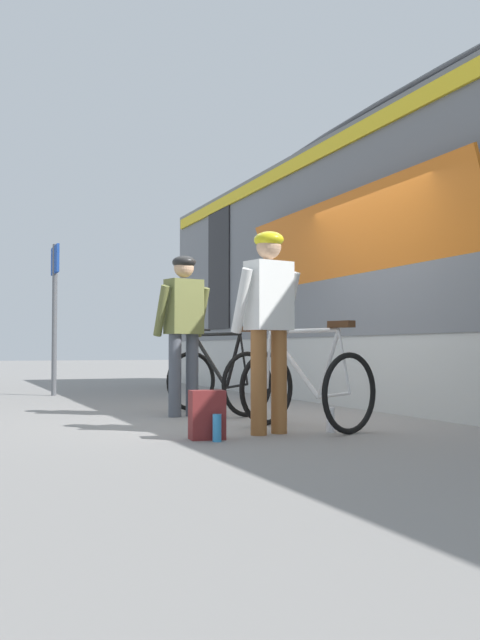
{
  "coord_description": "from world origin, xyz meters",
  "views": [
    {
      "loc": [
        -3.28,
        -7.23,
        0.74
      ],
      "look_at": [
        -0.34,
        0.13,
        1.05
      ],
      "focal_mm": 41.19,
      "sensor_mm": 36.0,
      "label": 1
    }
  ],
  "objects_px": {
    "cyclist_near_in_olive": "(184,320)",
    "bicycle_near_black": "(218,378)",
    "platform_sign_post": "(55,293)",
    "cyclist_far_in_white": "(269,313)",
    "water_bottle_by_the_backpack": "(217,428)",
    "backpack_on_platform": "(207,415)",
    "water_bottle_near_the_bikes": "(330,420)",
    "bicycle_far_white": "(306,386)"
  },
  "relations": [
    {
      "from": "water_bottle_near_the_bikes",
      "to": "backpack_on_platform",
      "type": "bearing_deg",
      "value": -175.6
    },
    {
      "from": "cyclist_far_in_white",
      "to": "backpack_on_platform",
      "type": "bearing_deg",
      "value": -166.89
    },
    {
      "from": "bicycle_far_white",
      "to": "water_bottle_near_the_bikes",
      "type": "distance_m",
      "value": 0.41
    },
    {
      "from": "cyclist_far_in_white",
      "to": "bicycle_far_white",
      "type": "height_order",
      "value": "cyclist_far_in_white"
    },
    {
      "from": "backpack_on_platform",
      "to": "platform_sign_post",
      "type": "distance_m",
      "value": 6.35
    },
    {
      "from": "cyclist_far_in_white",
      "to": "platform_sign_post",
      "type": "relative_size",
      "value": 0.73
    },
    {
      "from": "cyclist_near_in_olive",
      "to": "cyclist_far_in_white",
      "type": "relative_size",
      "value": 1.0
    },
    {
      "from": "cyclist_far_in_white",
      "to": "platform_sign_post",
      "type": "bearing_deg",
      "value": 99.61
    },
    {
      "from": "cyclist_near_in_olive",
      "to": "bicycle_near_black",
      "type": "height_order",
      "value": "cyclist_near_in_olive"
    },
    {
      "from": "bicycle_near_black",
      "to": "platform_sign_post",
      "type": "bearing_deg",
      "value": 107.96
    },
    {
      "from": "bicycle_near_black",
      "to": "water_bottle_near_the_bikes",
      "type": "bearing_deg",
      "value": -81.85
    },
    {
      "from": "water_bottle_by_the_backpack",
      "to": "platform_sign_post",
      "type": "bearing_deg",
      "value": 93.88
    },
    {
      "from": "cyclist_far_in_white",
      "to": "backpack_on_platform",
      "type": "xyz_separation_m",
      "value": [
        -0.62,
        -0.14,
        -0.85
      ]
    },
    {
      "from": "bicycle_near_black",
      "to": "water_bottle_near_the_bikes",
      "type": "xyz_separation_m",
      "value": [
        0.3,
        -2.08,
        -0.29
      ]
    },
    {
      "from": "platform_sign_post",
      "to": "backpack_on_platform",
      "type": "bearing_deg",
      "value": -86.24
    },
    {
      "from": "platform_sign_post",
      "to": "water_bottle_near_the_bikes",
      "type": "bearing_deg",
      "value": -75.3
    },
    {
      "from": "bicycle_far_white",
      "to": "water_bottle_by_the_backpack",
      "type": "xyz_separation_m",
      "value": [
        -1.06,
        -0.52,
        -0.29
      ]
    },
    {
      "from": "bicycle_near_black",
      "to": "water_bottle_by_the_backpack",
      "type": "xyz_separation_m",
      "value": [
        -0.87,
        -2.34,
        -0.29
      ]
    },
    {
      "from": "bicycle_near_black",
      "to": "backpack_on_platform",
      "type": "height_order",
      "value": "bicycle_near_black"
    },
    {
      "from": "backpack_on_platform",
      "to": "water_bottle_by_the_backpack",
      "type": "xyz_separation_m",
      "value": [
        0.02,
        -0.17,
        -0.09
      ]
    },
    {
      "from": "water_bottle_by_the_backpack",
      "to": "platform_sign_post",
      "type": "relative_size",
      "value": 0.09
    },
    {
      "from": "platform_sign_post",
      "to": "cyclist_near_in_olive",
      "type": "bearing_deg",
      "value": -78.71
    },
    {
      "from": "backpack_on_platform",
      "to": "bicycle_far_white",
      "type": "bearing_deg",
      "value": 23.79
    },
    {
      "from": "cyclist_near_in_olive",
      "to": "bicycle_near_black",
      "type": "xyz_separation_m",
      "value": [
        0.47,
        0.16,
        -0.65
      ]
    },
    {
      "from": "cyclist_near_in_olive",
      "to": "water_bottle_near_the_bikes",
      "type": "bearing_deg",
      "value": -68.28
    },
    {
      "from": "water_bottle_near_the_bikes",
      "to": "water_bottle_by_the_backpack",
      "type": "xyz_separation_m",
      "value": [
        -1.17,
        -0.26,
        0.0
      ]
    },
    {
      "from": "bicycle_far_white",
      "to": "water_bottle_by_the_backpack",
      "type": "bearing_deg",
      "value": -153.82
    },
    {
      "from": "bicycle_far_white",
      "to": "bicycle_near_black",
      "type": "bearing_deg",
      "value": 96.11
    },
    {
      "from": "cyclist_near_in_olive",
      "to": "water_bottle_by_the_backpack",
      "type": "height_order",
      "value": "cyclist_near_in_olive"
    },
    {
      "from": "cyclist_far_in_white",
      "to": "bicycle_far_white",
      "type": "distance_m",
      "value": 0.83
    },
    {
      "from": "bicycle_far_white",
      "to": "water_bottle_near_the_bikes",
      "type": "relative_size",
      "value": 5.72
    },
    {
      "from": "cyclist_near_in_olive",
      "to": "bicycle_far_white",
      "type": "distance_m",
      "value": 1.9
    },
    {
      "from": "platform_sign_post",
      "to": "cyclist_far_in_white",
      "type": "bearing_deg",
      "value": -80.39
    },
    {
      "from": "backpack_on_platform",
      "to": "water_bottle_near_the_bikes",
      "type": "relative_size",
      "value": 1.83
    },
    {
      "from": "cyclist_near_in_olive",
      "to": "bicycle_near_black",
      "type": "relative_size",
      "value": 1.42
    },
    {
      "from": "bicycle_near_black",
      "to": "cyclist_far_in_white",
      "type": "bearing_deg",
      "value": -97.79
    },
    {
      "from": "bicycle_near_black",
      "to": "cyclist_near_in_olive",
      "type": "bearing_deg",
      "value": -160.83
    },
    {
      "from": "bicycle_near_black",
      "to": "water_bottle_by_the_backpack",
      "type": "bearing_deg",
      "value": -110.35
    },
    {
      "from": "water_bottle_near_the_bikes",
      "to": "water_bottle_by_the_backpack",
      "type": "bearing_deg",
      "value": -167.39
    },
    {
      "from": "bicycle_near_black",
      "to": "bicycle_far_white",
      "type": "distance_m",
      "value": 1.83
    },
    {
      "from": "water_bottle_near_the_bikes",
      "to": "water_bottle_by_the_backpack",
      "type": "relative_size",
      "value": 1.0
    },
    {
      "from": "platform_sign_post",
      "to": "bicycle_near_black",
      "type": "bearing_deg",
      "value": -72.04
    }
  ]
}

